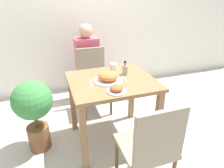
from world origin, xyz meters
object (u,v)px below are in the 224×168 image
object	(u,v)px
food_plate	(108,77)
person_figure	(87,64)
side_plate	(117,89)
potted_plant_left	(34,108)
chair_near	(150,146)
chair_far	(93,77)
drink_cup	(114,67)
sauce_bottle	(125,69)

from	to	relation	value
food_plate	person_figure	distance (m)	1.11
side_plate	potted_plant_left	bearing A→B (deg)	152.58
chair_near	chair_far	bearing A→B (deg)	-86.19
drink_cup	potted_plant_left	world-z (taller)	drink_cup
chair_far	potted_plant_left	xyz separation A→B (m)	(-0.77, -0.61, 0.02)
sauce_bottle	person_figure	size ratio (longest dim) A/B	0.14
chair_near	sauce_bottle	xyz separation A→B (m)	(0.11, 0.81, 0.33)
drink_cup	sauce_bottle	world-z (taller)	sauce_bottle
food_plate	side_plate	world-z (taller)	food_plate
food_plate	chair_near	bearing A→B (deg)	-81.01
potted_plant_left	person_figure	xyz separation A→B (m)	(0.77, 0.95, 0.07)
side_plate	sauce_bottle	distance (m)	0.42
chair_near	potted_plant_left	bearing A→B (deg)	-44.52
chair_far	person_figure	bearing A→B (deg)	89.67
chair_near	food_plate	size ratio (longest dim) A/B	2.99
side_plate	person_figure	world-z (taller)	person_figure
chair_near	potted_plant_left	distance (m)	1.22
food_plate	sauce_bottle	bearing A→B (deg)	23.72
potted_plant_left	food_plate	bearing A→B (deg)	-10.35
sauce_bottle	chair_far	bearing A→B (deg)	107.51
drink_cup	potted_plant_left	xyz separation A→B (m)	(-0.90, -0.12, -0.29)
chair_near	potted_plant_left	xyz separation A→B (m)	(-0.87, 0.85, 0.02)
person_figure	potted_plant_left	bearing A→B (deg)	-129.09
chair_far	sauce_bottle	world-z (taller)	sauce_bottle
person_figure	side_plate	bearing A→B (deg)	-90.84
sauce_bottle	person_figure	bearing A→B (deg)	101.63
side_plate	drink_cup	world-z (taller)	drink_cup
potted_plant_left	sauce_bottle	bearing A→B (deg)	-2.38
drink_cup	person_figure	distance (m)	0.86
chair_near	drink_cup	distance (m)	1.02
food_plate	person_figure	xyz separation A→B (m)	(0.02, 1.09, -0.23)
drink_cup	sauce_bottle	size ratio (longest dim) A/B	0.52
side_plate	potted_plant_left	xyz separation A→B (m)	(-0.75, 0.39, -0.27)
food_plate	person_figure	size ratio (longest dim) A/B	0.25
drink_cup	potted_plant_left	bearing A→B (deg)	-172.19
person_figure	drink_cup	bearing A→B (deg)	-80.92
potted_plant_left	drink_cup	bearing A→B (deg)	7.81
chair_far	person_figure	xyz separation A→B (m)	(0.00, 0.34, 0.08)
chair_near	person_figure	distance (m)	1.81
chair_near	food_plate	world-z (taller)	chair_near
person_figure	chair_far	bearing A→B (deg)	-90.33
chair_far	side_plate	size ratio (longest dim) A/B	4.91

